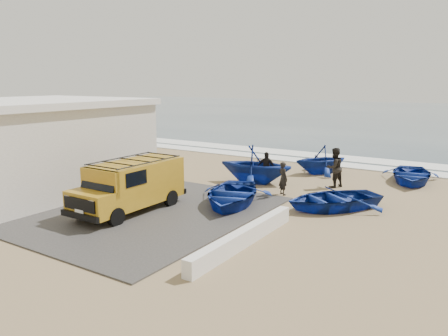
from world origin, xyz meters
The scene contains 16 objects.
ground centered at (0.00, 0.00, 0.00)m, with size 160.00×160.00×0.00m, color #917954.
slab centered at (-2.00, -2.00, 0.03)m, with size 12.00×10.00×0.05m, color #43403D.
ocean centered at (0.00, 56.00, 0.00)m, with size 180.00×88.00×0.01m, color #385166.
surf_line centered at (0.00, 12.00, 0.03)m, with size 180.00×1.60×0.06m, color white.
surf_wash centered at (0.00, 14.50, 0.02)m, with size 180.00×2.20×0.04m, color white.
building centered at (-7.50, -2.00, 2.16)m, with size 8.40×9.40×4.30m.
parapet centered at (5.00, -3.00, 0.28)m, with size 0.35×6.00×0.55m, color silver.
van centered at (-0.71, -2.21, 1.12)m, with size 1.98×4.87×2.09m.
boat_near_left centered at (2.19, 0.72, 0.45)m, with size 3.13×4.38×0.91m, color navy.
boat_near_right centered at (5.98, 2.49, 0.42)m, with size 2.92×4.09×0.85m, color navy.
boat_mid_left centered at (1.08, 4.83, 0.98)m, with size 3.21×3.72×1.96m, color navy.
boat_far_left centered at (3.05, 8.90, 0.82)m, with size 2.68×3.10×1.63m, color navy.
boat_far_right centered at (7.78, 9.28, 0.42)m, with size 2.88×4.03×0.84m, color navy.
fisherman_front centered at (3.29, 3.46, 0.77)m, with size 0.56×0.37×1.54m, color black.
fisherman_middle centered at (4.76, 6.17, 0.98)m, with size 0.95×0.74×1.96m, color black.
fisherman_back centered at (1.53, 5.14, 0.81)m, with size 0.95×0.40×1.62m, color black.
Camera 1 is at (11.64, -14.44, 5.16)m, focal length 35.00 mm.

